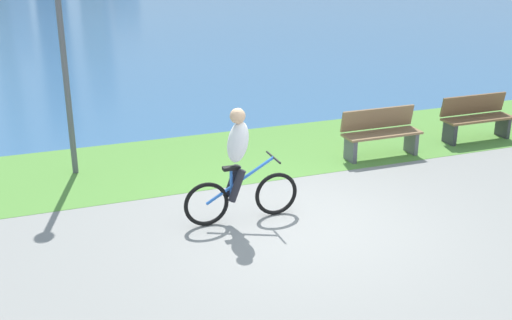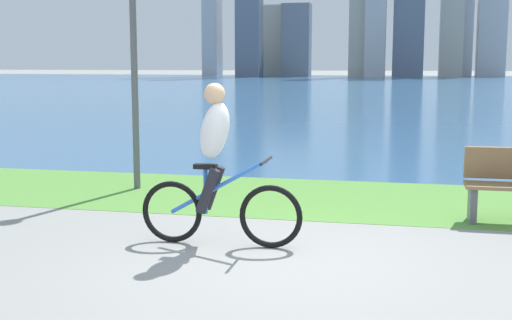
{
  "view_description": "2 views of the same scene",
  "coord_description": "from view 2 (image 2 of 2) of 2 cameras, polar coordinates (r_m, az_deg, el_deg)",
  "views": [
    {
      "loc": [
        -3.59,
        -7.57,
        4.06
      ],
      "look_at": [
        -0.56,
        0.51,
        0.9
      ],
      "focal_mm": 44.86,
      "sensor_mm": 36.0,
      "label": 1
    },
    {
      "loc": [
        1.06,
        -6.2,
        1.92
      ],
      "look_at": [
        -0.58,
        1.3,
        0.8
      ],
      "focal_mm": 47.38,
      "sensor_mm": 36.0,
      "label": 2
    }
  ],
  "objects": [
    {
      "name": "cyclist_lead",
      "position": [
        7.04,
        -3.34,
        -0.53
      ],
      "size": [
        1.74,
        0.52,
        1.71
      ],
      "color": "black",
      "rests_on": "ground"
    },
    {
      "name": "ground_plane",
      "position": [
        6.57,
        2.56,
        -8.68
      ],
      "size": [
        300.0,
        300.0,
        0.0
      ],
      "primitive_type": "plane",
      "color": "gray"
    },
    {
      "name": "lamppost_tall",
      "position": [
        10.32,
        -10.31,
        10.26
      ],
      "size": [
        0.28,
        0.28,
        3.45
      ],
      "color": "#595960",
      "rests_on": "ground"
    },
    {
      "name": "grass_strip_bayside",
      "position": [
        9.66,
        5.82,
        -3.19
      ],
      "size": [
        120.0,
        2.91,
        0.01
      ],
      "primitive_type": "cube",
      "color": "#59933D",
      "rests_on": "ground"
    },
    {
      "name": "bay_water_surface",
      "position": [
        55.4,
        11.34,
        6.12
      ],
      "size": [
        300.0,
        88.98,
        0.0
      ],
      "primitive_type": "cube",
      "color": "#386693",
      "rests_on": "ground"
    }
  ]
}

